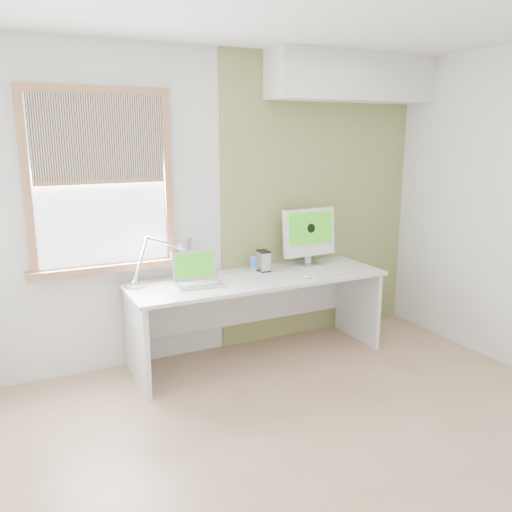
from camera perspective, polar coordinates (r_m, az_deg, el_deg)
room at (r=3.07m, az=8.69°, el=1.46°), size 4.04×3.54×2.64m
accent_wall at (r=5.05m, az=6.78°, el=6.06°), size 2.00×0.02×2.60m
soffit at (r=5.01m, az=10.27°, el=18.51°), size 1.60×0.40×0.42m
window at (r=4.26m, az=-16.39°, el=7.64°), size 1.20×0.14×1.42m
desk at (r=4.56m, az=-0.12°, el=-4.46°), size 2.20×0.70×0.73m
desk_lamp at (r=4.40m, az=-8.57°, el=0.15°), size 0.71×0.34×0.39m
laptop at (r=4.27m, az=-6.43°, el=-2.16°), size 0.38×0.32×0.25m
phone_dock at (r=4.62m, az=-0.27°, el=-1.20°), size 0.08×0.08×0.14m
external_drive at (r=4.63m, az=0.79°, el=-0.51°), size 0.10×0.15×0.18m
imac at (r=4.84m, az=5.76°, el=2.43°), size 0.53×0.18×0.52m
keyboard at (r=4.56m, az=8.07°, el=-1.91°), size 0.46×0.19×0.02m
mouse at (r=4.43m, az=5.51°, el=-2.23°), size 0.07×0.11×0.03m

